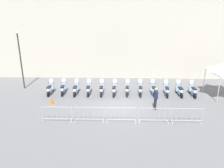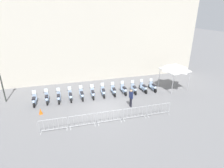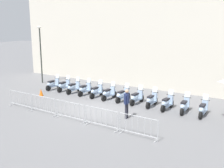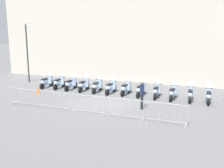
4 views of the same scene
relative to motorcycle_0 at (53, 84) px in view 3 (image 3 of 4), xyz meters
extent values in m
plane|color=slate|center=(5.69, -3.40, -0.45)|extent=(120.00, 120.00, 0.00)
cube|color=beige|center=(7.03, 4.78, 6.95)|extent=(28.02, 6.90, 14.81)
cylinder|color=black|center=(0.11, 0.69, -0.21)|extent=(0.22, 0.50, 0.48)
cylinder|color=black|center=(-0.09, -0.53, -0.21)|extent=(0.22, 0.50, 0.48)
cube|color=#A8C1E0|center=(0.01, 0.08, -0.17)|extent=(0.42, 0.90, 0.10)
ellipsoid|color=#A8C1E0|center=(-0.03, -0.20, 0.07)|extent=(0.49, 0.89, 0.40)
cube|color=black|center=(-0.03, -0.17, 0.29)|extent=(0.37, 0.64, 0.10)
cube|color=#A8C1E0|center=(0.08, 0.51, 0.10)|extent=(0.36, 0.19, 0.60)
cylinder|color=black|center=(0.08, 0.51, 0.43)|extent=(0.56, 0.13, 0.04)
cube|color=silver|center=(0.09, 0.56, 0.61)|extent=(0.34, 0.19, 0.35)
cube|color=#A8C1E0|center=(0.11, 0.69, 0.06)|extent=(0.25, 0.35, 0.06)
cylinder|color=black|center=(1.21, 0.63, -0.21)|extent=(0.19, 0.49, 0.48)
cylinder|color=black|center=(1.07, -0.60, -0.21)|extent=(0.19, 0.49, 0.48)
cube|color=#A8C1E0|center=(1.14, 0.02, -0.17)|extent=(0.37, 0.89, 0.10)
ellipsoid|color=#A8C1E0|center=(1.11, -0.26, 0.07)|extent=(0.45, 0.87, 0.40)
cube|color=black|center=(1.11, -0.23, 0.29)|extent=(0.34, 0.63, 0.10)
cube|color=#A8C1E0|center=(1.19, 0.45, 0.10)|extent=(0.35, 0.18, 0.60)
cylinder|color=black|center=(1.19, 0.45, 0.43)|extent=(0.56, 0.10, 0.04)
cube|color=silver|center=(1.19, 0.50, 0.61)|extent=(0.33, 0.17, 0.35)
cube|color=#A8C1E0|center=(1.21, 0.63, 0.06)|extent=(0.23, 0.34, 0.06)
cylinder|color=black|center=(2.34, 0.35, -0.21)|extent=(0.22, 0.50, 0.48)
cylinder|color=black|center=(2.12, -0.87, -0.21)|extent=(0.22, 0.50, 0.48)
cube|color=#A8C1E0|center=(2.23, -0.26, -0.17)|extent=(0.43, 0.90, 0.10)
ellipsoid|color=#A8C1E0|center=(2.18, -0.54, 0.07)|extent=(0.51, 0.89, 0.40)
cube|color=black|center=(2.18, -0.51, 0.29)|extent=(0.38, 0.64, 0.10)
cube|color=#A8C1E0|center=(2.31, 0.16, 0.10)|extent=(0.36, 0.20, 0.60)
cylinder|color=black|center=(2.31, 0.16, 0.43)|extent=(0.56, 0.14, 0.04)
cube|color=silver|center=(2.31, 0.21, 0.61)|extent=(0.34, 0.20, 0.35)
cube|color=#A8C1E0|center=(2.34, 0.35, 0.06)|extent=(0.25, 0.35, 0.06)
cylinder|color=black|center=(3.42, 0.20, -0.21)|extent=(0.20, 0.49, 0.48)
cylinder|color=black|center=(3.25, -1.03, -0.21)|extent=(0.20, 0.49, 0.48)
cube|color=#A8C1E0|center=(3.34, -0.42, -0.17)|extent=(0.40, 0.90, 0.10)
ellipsoid|color=#A8C1E0|center=(3.30, -0.69, 0.07)|extent=(0.47, 0.88, 0.40)
cube|color=black|center=(3.30, -0.66, 0.29)|extent=(0.36, 0.63, 0.10)
cube|color=#A8C1E0|center=(3.40, 0.01, 0.10)|extent=(0.36, 0.19, 0.60)
cylinder|color=black|center=(3.40, 0.01, 0.43)|extent=(0.56, 0.11, 0.04)
cube|color=silver|center=(3.40, 0.06, 0.61)|extent=(0.34, 0.18, 0.35)
cube|color=#A8C1E0|center=(3.42, 0.20, 0.06)|extent=(0.24, 0.34, 0.06)
cylinder|color=black|center=(4.53, 0.01, -0.21)|extent=(0.20, 0.49, 0.48)
cylinder|color=black|center=(4.36, -1.22, -0.21)|extent=(0.20, 0.49, 0.48)
cube|color=#A8C1E0|center=(4.44, -0.60, -0.17)|extent=(0.40, 0.90, 0.10)
ellipsoid|color=#A8C1E0|center=(4.40, -0.88, 0.07)|extent=(0.47, 0.88, 0.40)
cube|color=black|center=(4.41, -0.85, 0.29)|extent=(0.36, 0.63, 0.10)
cube|color=#A8C1E0|center=(4.50, -0.17, 0.10)|extent=(0.36, 0.19, 0.60)
cylinder|color=black|center=(4.50, -0.17, 0.43)|extent=(0.56, 0.11, 0.04)
cube|color=silver|center=(4.51, -0.12, 0.61)|extent=(0.34, 0.18, 0.35)
cube|color=#A8C1E0|center=(4.53, 0.01, 0.06)|extent=(0.24, 0.34, 0.06)
cylinder|color=black|center=(5.68, -0.20, -0.21)|extent=(0.24, 0.50, 0.48)
cylinder|color=black|center=(5.41, -1.41, -0.21)|extent=(0.24, 0.50, 0.48)
cube|color=#A8C1E0|center=(5.54, -0.80, -0.17)|extent=(0.46, 0.91, 0.10)
ellipsoid|color=#A8C1E0|center=(5.48, -1.08, 0.07)|extent=(0.54, 0.90, 0.40)
cube|color=black|center=(5.49, -1.05, 0.29)|extent=(0.41, 0.65, 0.10)
cube|color=#A8C1E0|center=(5.64, -0.38, 0.10)|extent=(0.36, 0.21, 0.60)
cylinder|color=black|center=(5.64, -0.38, 0.43)|extent=(0.55, 0.16, 0.04)
cube|color=silver|center=(5.65, -0.33, 0.61)|extent=(0.34, 0.21, 0.35)
cube|color=#A8C1E0|center=(5.68, -0.20, 0.06)|extent=(0.27, 0.36, 0.06)
cylinder|color=black|center=(6.80, -0.28, -0.21)|extent=(0.24, 0.50, 0.48)
cylinder|color=black|center=(6.53, -1.49, -0.21)|extent=(0.24, 0.50, 0.48)
cube|color=#A8C1E0|center=(6.67, -0.88, -0.17)|extent=(0.46, 0.91, 0.10)
ellipsoid|color=#A8C1E0|center=(6.61, -1.15, 0.07)|extent=(0.54, 0.90, 0.40)
cube|color=black|center=(6.61, -1.12, 0.29)|extent=(0.41, 0.65, 0.10)
cube|color=#A8C1E0|center=(6.76, -0.46, 0.10)|extent=(0.36, 0.21, 0.60)
cylinder|color=black|center=(6.76, -0.46, 0.43)|extent=(0.55, 0.16, 0.04)
cube|color=silver|center=(6.77, -0.41, 0.61)|extent=(0.34, 0.21, 0.35)
cube|color=#A8C1E0|center=(6.80, -0.28, 0.06)|extent=(0.27, 0.36, 0.06)
cylinder|color=black|center=(7.90, -0.48, -0.21)|extent=(0.24, 0.50, 0.48)
cylinder|color=black|center=(7.64, -1.69, -0.21)|extent=(0.24, 0.50, 0.48)
cube|color=#A8C1E0|center=(7.77, -1.09, -0.17)|extent=(0.46, 0.91, 0.10)
ellipsoid|color=#A8C1E0|center=(7.71, -1.36, 0.07)|extent=(0.53, 0.90, 0.40)
cube|color=black|center=(7.72, -1.33, 0.29)|extent=(0.40, 0.65, 0.10)
cube|color=#A8C1E0|center=(7.86, -0.66, 0.10)|extent=(0.36, 0.21, 0.60)
cylinder|color=black|center=(7.86, -0.66, 0.43)|extent=(0.55, 0.15, 0.04)
cube|color=silver|center=(7.87, -0.61, 0.61)|extent=(0.34, 0.20, 0.35)
cube|color=#A8C1E0|center=(7.90, -0.48, 0.06)|extent=(0.26, 0.36, 0.06)
cylinder|color=black|center=(8.96, -0.66, -0.21)|extent=(0.20, 0.49, 0.48)
cylinder|color=black|center=(8.79, -1.89, -0.21)|extent=(0.20, 0.49, 0.48)
cube|color=#A8C1E0|center=(8.87, -1.27, -0.17)|extent=(0.39, 0.90, 0.10)
ellipsoid|color=#A8C1E0|center=(8.84, -1.55, 0.07)|extent=(0.47, 0.88, 0.40)
cube|color=black|center=(8.84, -1.52, 0.29)|extent=(0.36, 0.63, 0.10)
cube|color=#A8C1E0|center=(8.93, -0.84, 0.10)|extent=(0.36, 0.18, 0.60)
cylinder|color=black|center=(8.93, -0.84, 0.43)|extent=(0.56, 0.11, 0.04)
cube|color=silver|center=(8.94, -0.79, 0.61)|extent=(0.34, 0.18, 0.35)
cube|color=#A8C1E0|center=(8.96, -0.66, 0.06)|extent=(0.24, 0.34, 0.06)
cylinder|color=black|center=(10.10, -0.93, -0.21)|extent=(0.24, 0.50, 0.48)
cylinder|color=black|center=(9.83, -2.15, -0.21)|extent=(0.24, 0.50, 0.48)
cube|color=#A8C1E0|center=(9.96, -1.54, -0.17)|extent=(0.46, 0.91, 0.10)
ellipsoid|color=#A8C1E0|center=(9.91, -1.81, 0.07)|extent=(0.53, 0.90, 0.40)
cube|color=black|center=(9.91, -1.78, 0.29)|extent=(0.40, 0.65, 0.10)
cube|color=#A8C1E0|center=(10.06, -1.12, 0.10)|extent=(0.36, 0.21, 0.60)
cylinder|color=black|center=(10.06, -1.12, 0.43)|extent=(0.55, 0.15, 0.04)
cube|color=silver|center=(10.07, -1.07, 0.61)|extent=(0.34, 0.20, 0.35)
cube|color=#A8C1E0|center=(10.10, -0.93, 0.06)|extent=(0.26, 0.36, 0.06)
cylinder|color=black|center=(11.13, -1.09, -0.21)|extent=(0.19, 0.49, 0.48)
cylinder|color=black|center=(11.01, -2.32, -0.21)|extent=(0.19, 0.49, 0.48)
cube|color=#A8C1E0|center=(11.07, -1.70, -0.17)|extent=(0.36, 0.89, 0.10)
ellipsoid|color=#A8C1E0|center=(11.05, -1.98, 0.07)|extent=(0.44, 0.87, 0.40)
cube|color=black|center=(11.05, -1.95, 0.29)|extent=(0.34, 0.62, 0.10)
cube|color=#A8C1E0|center=(11.12, -1.27, 0.10)|extent=(0.35, 0.17, 0.60)
cylinder|color=black|center=(11.12, -1.27, 0.43)|extent=(0.56, 0.09, 0.04)
cube|color=silver|center=(11.12, -1.22, 0.61)|extent=(0.33, 0.17, 0.35)
cube|color=#A8C1E0|center=(11.13, -1.09, 0.06)|extent=(0.23, 0.34, 0.06)
cylinder|color=black|center=(12.25, -1.30, -0.21)|extent=(0.20, 0.49, 0.48)
cylinder|color=black|center=(12.10, -2.53, -0.21)|extent=(0.20, 0.49, 0.48)
cube|color=#A8C1E0|center=(12.17, -1.91, -0.17)|extent=(0.39, 0.90, 0.10)
ellipsoid|color=#A8C1E0|center=(12.14, -2.19, 0.07)|extent=(0.46, 0.88, 0.40)
cube|color=black|center=(12.14, -2.16, 0.29)|extent=(0.35, 0.63, 0.10)
cube|color=#A8C1E0|center=(12.23, -1.48, 0.10)|extent=(0.35, 0.18, 0.60)
cylinder|color=black|center=(12.23, -1.48, 0.43)|extent=(0.56, 0.11, 0.04)
cube|color=silver|center=(12.23, -1.43, 0.61)|extent=(0.33, 0.18, 0.35)
cube|color=#A8C1E0|center=(12.25, -1.30, 0.06)|extent=(0.24, 0.34, 0.06)
cube|color=#B2B5B7|center=(0.12, -4.81, -0.43)|extent=(0.11, 0.44, 0.04)
cube|color=#B2B5B7|center=(1.97, -5.11, -0.43)|extent=(0.11, 0.44, 0.04)
cylinder|color=#B2B5B7|center=(0.04, -4.80, 0.07)|extent=(0.04, 0.04, 1.05)
cylinder|color=#B2B5B7|center=(2.05, -5.13, 0.07)|extent=(0.04, 0.04, 1.05)
cylinder|color=#B2B5B7|center=(1.05, -4.96, 0.60)|extent=(2.02, 0.37, 0.04)
cylinder|color=#B2B5B7|center=(1.05, -4.96, -0.27)|extent=(2.02, 0.37, 0.04)
cylinder|color=#B2B5B7|center=(0.37, -4.85, 0.16)|extent=(0.02, 0.02, 0.87)
cylinder|color=#B2B5B7|center=(0.71, -4.91, 0.16)|extent=(0.02, 0.02, 0.87)
cylinder|color=#B2B5B7|center=(1.05, -4.96, 0.16)|extent=(0.02, 0.02, 0.87)
cylinder|color=#B2B5B7|center=(1.38, -5.02, 0.16)|extent=(0.02, 0.02, 0.87)
cylinder|color=#B2B5B7|center=(1.72, -5.07, 0.16)|extent=(0.02, 0.02, 0.87)
cube|color=#B2B5B7|center=(2.25, -5.16, -0.43)|extent=(0.11, 0.44, 0.04)
cube|color=#B2B5B7|center=(4.11, -5.46, -0.43)|extent=(0.11, 0.44, 0.04)
cylinder|color=#B2B5B7|center=(2.17, -5.15, 0.07)|extent=(0.04, 0.04, 1.05)
cylinder|color=#B2B5B7|center=(4.19, -5.48, 0.07)|extent=(0.04, 0.04, 1.05)
cylinder|color=#B2B5B7|center=(3.18, -5.31, 0.60)|extent=(2.02, 0.37, 0.04)
cylinder|color=#B2B5B7|center=(3.18, -5.31, -0.27)|extent=(2.02, 0.37, 0.04)
cylinder|color=#B2B5B7|center=(2.51, -5.20, 0.16)|extent=(0.02, 0.02, 0.87)
cylinder|color=#B2B5B7|center=(2.84, -5.26, 0.16)|extent=(0.02, 0.02, 0.87)
cylinder|color=#B2B5B7|center=(3.18, -5.31, 0.16)|extent=(0.02, 0.02, 0.87)
cylinder|color=#B2B5B7|center=(3.52, -5.37, 0.16)|extent=(0.02, 0.02, 0.87)
cylinder|color=#B2B5B7|center=(3.85, -5.42, 0.16)|extent=(0.02, 0.02, 0.87)
cube|color=#B2B5B7|center=(4.39, -5.51, -0.43)|extent=(0.11, 0.44, 0.04)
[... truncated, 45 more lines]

